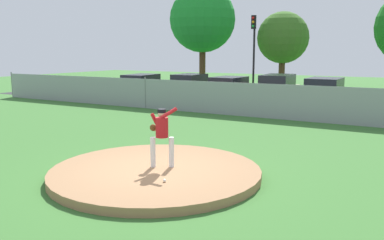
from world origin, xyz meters
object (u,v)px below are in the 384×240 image
at_px(baseball, 164,180).
at_px(traffic_light_near, 254,42).
at_px(parked_car_teal, 324,94).
at_px(parked_car_navy, 141,86).
at_px(pitcher_youth, 162,131).
at_px(parked_car_champagne, 277,91).
at_px(parked_car_red, 229,91).
at_px(parked_car_slate, 190,87).

bearing_deg(baseball, traffic_light_near, 105.23).
bearing_deg(parked_car_teal, parked_car_navy, -176.68).
distance_m(pitcher_youth, parked_car_teal, 14.68).
distance_m(parked_car_teal, traffic_light_near, 7.19).
relative_size(pitcher_youth, parked_car_champagne, 0.32).
xyz_separation_m(parked_car_red, traffic_light_near, (-0.11, 4.28, 2.96)).
bearing_deg(parked_car_champagne, baseball, -81.47).
bearing_deg(parked_car_champagne, parked_car_red, -165.59).
bearing_deg(baseball, pitcher_youth, 125.98).
distance_m(pitcher_youth, baseball, 1.52).
height_order(pitcher_youth, parked_car_slate, pitcher_youth).
bearing_deg(parked_car_teal, baseball, -91.14).
xyz_separation_m(parked_car_champagne, parked_car_slate, (-5.99, 0.16, -0.07)).
distance_m(parked_car_red, parked_car_slate, 3.33).
bearing_deg(pitcher_youth, traffic_light_near, 103.89).
height_order(baseball, parked_car_teal, parked_car_teal).
bearing_deg(parked_car_red, parked_car_teal, 7.75).
height_order(parked_car_red, parked_car_navy, parked_car_red).
xyz_separation_m(pitcher_youth, parked_car_slate, (-7.60, 14.77, -0.34)).
bearing_deg(parked_car_red, traffic_light_near, 91.41).
xyz_separation_m(parked_car_red, parked_car_teal, (5.43, 0.74, 0.02)).
distance_m(parked_car_red, parked_car_champagne, 2.86).
xyz_separation_m(parked_car_champagne, parked_car_teal, (2.65, 0.03, -0.06)).
bearing_deg(parked_car_slate, baseball, -62.15).
distance_m(parked_car_red, traffic_light_near, 5.20).
distance_m(baseball, traffic_light_near, 20.18).
distance_m(parked_car_teal, parked_car_navy, 12.00).
bearing_deg(parked_car_champagne, parked_car_slate, 178.51).
height_order(parked_car_red, parked_car_champagne, parked_car_champagne).
distance_m(baseball, parked_car_navy, 18.96).
bearing_deg(pitcher_youth, parked_car_slate, 117.24).
bearing_deg(parked_car_champagne, parked_car_navy, -175.89).
bearing_deg(parked_car_red, pitcher_youth, -72.48).
bearing_deg(parked_car_red, parked_car_slate, 164.88).
bearing_deg(baseball, parked_car_teal, 88.86).
relative_size(baseball, parked_car_red, 0.02).
distance_m(baseball, parked_car_slate, 17.84).
height_order(parked_car_slate, traffic_light_near, traffic_light_near).
relative_size(parked_car_teal, traffic_light_near, 0.76).
relative_size(parked_car_red, traffic_light_near, 0.75).
bearing_deg(traffic_light_near, parked_car_red, -88.59).
relative_size(pitcher_youth, parked_car_slate, 0.38).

